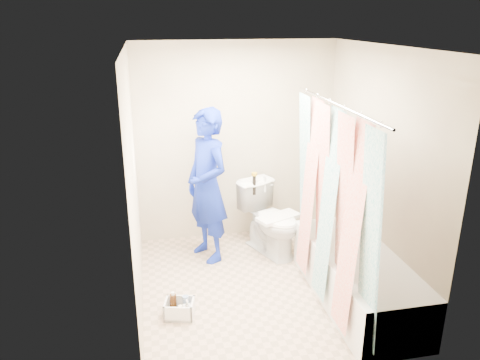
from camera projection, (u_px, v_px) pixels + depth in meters
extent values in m
plane|color=tan|center=(261.00, 286.00, 4.85)|extent=(2.60, 2.60, 0.00)
cube|color=silver|center=(265.00, 46.00, 4.05)|extent=(2.40, 2.60, 0.02)
cube|color=#C4B997|center=(236.00, 143.00, 5.65)|extent=(2.40, 0.02, 2.40)
cube|color=#C4B997|center=(308.00, 237.00, 3.25)|extent=(2.40, 0.02, 2.40)
cube|color=#C4B997|center=(134.00, 186.00, 4.22)|extent=(0.02, 2.60, 2.40)
cube|color=#C4B997|center=(379.00, 169.00, 4.67)|extent=(0.02, 2.60, 2.40)
cube|color=silver|center=(357.00, 278.00, 4.53)|extent=(0.70, 1.75, 0.50)
cube|color=white|center=(359.00, 259.00, 4.46)|extent=(0.58, 1.63, 0.06)
cylinder|color=silver|center=(337.00, 105.00, 3.90)|extent=(0.02, 1.90, 0.02)
cube|color=silver|center=(330.00, 207.00, 4.21)|extent=(0.06, 1.75, 1.80)
imported|color=white|center=(271.00, 219.00, 5.44)|extent=(0.74, 0.92, 0.82)
cube|color=white|center=(278.00, 217.00, 5.32)|extent=(0.55, 0.40, 0.04)
cylinder|color=black|center=(254.00, 185.00, 5.44)|extent=(0.04, 0.04, 0.24)
cylinder|color=gold|center=(254.00, 174.00, 5.40)|extent=(0.07, 0.07, 0.03)
cylinder|color=white|center=(265.00, 184.00, 5.53)|extent=(0.03, 0.03, 0.20)
imported|color=#101BA7|center=(207.00, 186.00, 5.17)|extent=(0.65, 0.75, 1.74)
cube|color=white|center=(180.00, 315.00, 4.36)|extent=(0.31, 0.27, 0.03)
cube|color=white|center=(166.00, 308.00, 4.35)|extent=(0.07, 0.21, 0.16)
cube|color=white|center=(193.00, 309.00, 4.34)|extent=(0.07, 0.21, 0.16)
cube|color=white|center=(178.00, 315.00, 4.25)|extent=(0.26, 0.08, 0.16)
cube|color=white|center=(181.00, 303.00, 4.43)|extent=(0.26, 0.08, 0.16)
cylinder|color=#3B1F0B|center=(173.00, 303.00, 4.37)|extent=(0.06, 0.06, 0.18)
cylinder|color=silver|center=(186.00, 304.00, 4.37)|extent=(0.06, 0.06, 0.16)
cylinder|color=#FDEBC6|center=(181.00, 311.00, 4.30)|extent=(0.04, 0.04, 0.12)
cylinder|color=#3B1F0B|center=(172.00, 314.00, 4.30)|extent=(0.05, 0.05, 0.05)
cylinder|color=gold|center=(172.00, 311.00, 4.29)|extent=(0.06, 0.06, 0.01)
imported|color=white|center=(187.00, 308.00, 4.29)|extent=(0.08, 0.09, 0.17)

